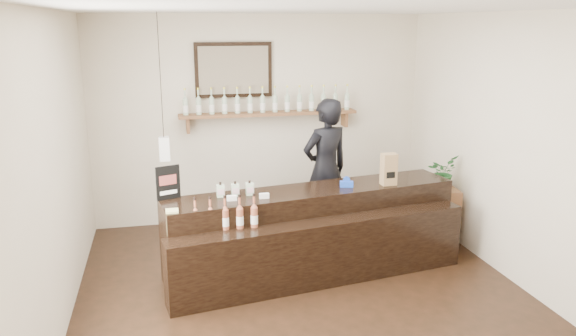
{
  "coord_description": "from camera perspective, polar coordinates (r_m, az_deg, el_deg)",
  "views": [
    {
      "loc": [
        -1.32,
        -4.97,
        2.67
      ],
      "look_at": [
        -0.02,
        0.7,
        1.17
      ],
      "focal_mm": 35.0,
      "sensor_mm": 36.0,
      "label": 1
    }
  ],
  "objects": [
    {
      "name": "room_shell",
      "position": [
        5.24,
        1.93,
        3.8
      ],
      "size": [
        5.0,
        5.0,
        5.0
      ],
      "color": "beige",
      "rests_on": "ground"
    },
    {
      "name": "tape_dispenser",
      "position": [
        6.24,
        5.97,
        -1.53
      ],
      "size": [
        0.15,
        0.09,
        0.12
      ],
      "color": "blue",
      "rests_on": "counter"
    },
    {
      "name": "promo_sign",
      "position": [
        5.87,
        -12.09,
        -1.46
      ],
      "size": [
        0.24,
        0.1,
        0.35
      ],
      "color": "black",
      "rests_on": "counter"
    },
    {
      "name": "potted_plant",
      "position": [
        7.11,
        15.4,
        -0.38
      ],
      "size": [
        0.48,
        0.47,
        0.4
      ],
      "primitive_type": "imported",
      "rotation": [
        0.0,
        0.0,
        0.68
      ],
      "color": "#245B28",
      "rests_on": "side_cabinet"
    },
    {
      "name": "side_cabinet",
      "position": [
        7.27,
        15.11,
        -4.64
      ],
      "size": [
        0.41,
        0.53,
        0.71
      ],
      "color": "brown",
      "rests_on": "ground"
    },
    {
      "name": "back_wall_decor",
      "position": [
        7.5,
        -3.78,
        7.37
      ],
      "size": [
        2.66,
        0.96,
        1.69
      ],
      "color": "brown",
      "rests_on": "ground"
    },
    {
      "name": "shopkeeper",
      "position": [
        7.02,
        3.84,
        0.76
      ],
      "size": [
        0.86,
        0.7,
        2.03
      ],
      "primitive_type": "imported",
      "rotation": [
        0.0,
        0.0,
        3.47
      ],
      "color": "black",
      "rests_on": "ground"
    },
    {
      "name": "ground",
      "position": [
        5.8,
        1.79,
        -12.98
      ],
      "size": [
        5.0,
        5.0,
        0.0
      ],
      "primitive_type": "plane",
      "color": "black",
      "rests_on": "ground"
    },
    {
      "name": "paper_bag",
      "position": [
        6.36,
        10.2,
        -0.13
      ],
      "size": [
        0.17,
        0.13,
        0.36
      ],
      "color": "olive",
      "rests_on": "counter"
    },
    {
      "name": "counter",
      "position": [
        6.19,
        2.7,
        -6.78
      ],
      "size": [
        3.33,
        1.37,
        1.07
      ],
      "color": "black",
      "rests_on": "ground"
    }
  ]
}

